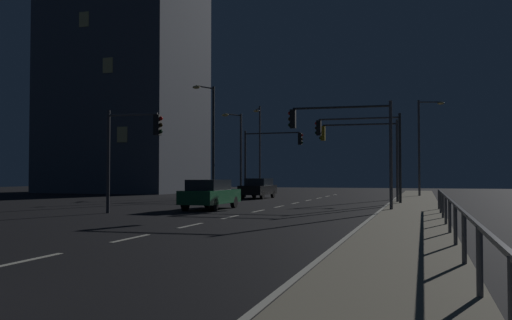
{
  "coord_description": "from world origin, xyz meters",
  "views": [
    {
      "loc": [
        7.9,
        -4.09,
        1.77
      ],
      "look_at": [
        -0.06,
        20.87,
        2.56
      ],
      "focal_mm": 36.86,
      "sensor_mm": 36.0,
      "label": 1
    }
  ],
  "objects_px": {
    "car_oncoming": "(258,188)",
    "traffic_light_overhead_east": "(132,141)",
    "traffic_light_mid_left": "(361,143)",
    "car": "(210,194)",
    "street_lamp_across_street": "(259,142)",
    "street_lamp_corner": "(238,146)",
    "street_lamp_median": "(423,138)",
    "street_lamp_far_end": "(211,133)",
    "traffic_light_mid_right": "(270,149)",
    "traffic_light_far_center": "(344,132)",
    "building_distant": "(127,50)",
    "traffic_light_near_right": "(361,139)"
  },
  "relations": [
    {
      "from": "car",
      "to": "street_lamp_across_street",
      "type": "bearing_deg",
      "value": 100.75
    },
    {
      "from": "car",
      "to": "street_lamp_median",
      "type": "height_order",
      "value": "street_lamp_median"
    },
    {
      "from": "traffic_light_mid_left",
      "to": "building_distant",
      "type": "relative_size",
      "value": 0.17
    },
    {
      "from": "car_oncoming",
      "to": "street_lamp_across_street",
      "type": "xyz_separation_m",
      "value": [
        -2.64,
        8.7,
        4.18
      ]
    },
    {
      "from": "street_lamp_corner",
      "to": "street_lamp_far_end",
      "type": "height_order",
      "value": "street_lamp_far_end"
    },
    {
      "from": "traffic_light_far_center",
      "to": "traffic_light_mid_left",
      "type": "xyz_separation_m",
      "value": [
        -0.02,
        7.92,
        -0.09
      ]
    },
    {
      "from": "street_lamp_far_end",
      "to": "car_oncoming",
      "type": "bearing_deg",
      "value": 62.98
    },
    {
      "from": "traffic_light_mid_left",
      "to": "building_distant",
      "type": "xyz_separation_m",
      "value": [
        -27.32,
        16.25,
        11.78
      ]
    },
    {
      "from": "car",
      "to": "traffic_light_far_center",
      "type": "xyz_separation_m",
      "value": [
        7.01,
        0.49,
        3.13
      ]
    },
    {
      "from": "street_lamp_corner",
      "to": "street_lamp_median",
      "type": "bearing_deg",
      "value": 15.78
    },
    {
      "from": "traffic_light_far_center",
      "to": "street_lamp_across_street",
      "type": "relative_size",
      "value": 0.63
    },
    {
      "from": "building_distant",
      "to": "traffic_light_mid_left",
      "type": "bearing_deg",
      "value": -30.75
    },
    {
      "from": "street_lamp_far_end",
      "to": "traffic_light_mid_right",
      "type": "bearing_deg",
      "value": 67.73
    },
    {
      "from": "traffic_light_mid_left",
      "to": "street_lamp_corner",
      "type": "bearing_deg",
      "value": 147.83
    },
    {
      "from": "car_oncoming",
      "to": "street_lamp_median",
      "type": "bearing_deg",
      "value": 25.28
    },
    {
      "from": "traffic_light_mid_left",
      "to": "street_lamp_far_end",
      "type": "bearing_deg",
      "value": 175.84
    },
    {
      "from": "traffic_light_overhead_east",
      "to": "street_lamp_median",
      "type": "height_order",
      "value": "street_lamp_median"
    },
    {
      "from": "car",
      "to": "traffic_light_mid_right",
      "type": "bearing_deg",
      "value": 94.44
    },
    {
      "from": "traffic_light_mid_right",
      "to": "traffic_light_mid_left",
      "type": "xyz_separation_m",
      "value": [
        8.21,
        -7.17,
        -0.09
      ]
    },
    {
      "from": "traffic_light_near_right",
      "to": "building_distant",
      "type": "height_order",
      "value": "building_distant"
    },
    {
      "from": "traffic_light_mid_right",
      "to": "traffic_light_near_right",
      "type": "bearing_deg",
      "value": -45.79
    },
    {
      "from": "car_oncoming",
      "to": "street_lamp_across_street",
      "type": "height_order",
      "value": "street_lamp_across_street"
    },
    {
      "from": "street_lamp_corner",
      "to": "traffic_light_far_center",
      "type": "bearing_deg",
      "value": -53.55
    },
    {
      "from": "traffic_light_near_right",
      "to": "building_distant",
      "type": "xyz_separation_m",
      "value": [
        -27.48,
        17.69,
        11.61
      ]
    },
    {
      "from": "traffic_light_far_center",
      "to": "street_lamp_median",
      "type": "relative_size",
      "value": 0.68
    },
    {
      "from": "building_distant",
      "to": "street_lamp_far_end",
      "type": "bearing_deg",
      "value": -43.15
    },
    {
      "from": "traffic_light_overhead_east",
      "to": "traffic_light_mid_left",
      "type": "relative_size",
      "value": 0.94
    },
    {
      "from": "car",
      "to": "street_lamp_across_street",
      "type": "height_order",
      "value": "street_lamp_across_street"
    },
    {
      "from": "car",
      "to": "street_lamp_corner",
      "type": "distance_m",
      "value": 16.12
    },
    {
      "from": "car_oncoming",
      "to": "traffic_light_overhead_east",
      "type": "height_order",
      "value": "traffic_light_overhead_east"
    },
    {
      "from": "car",
      "to": "traffic_light_near_right",
      "type": "xyz_separation_m",
      "value": [
        7.16,
        6.97,
        3.21
      ]
    },
    {
      "from": "traffic_light_mid_left",
      "to": "car_oncoming",
      "type": "bearing_deg",
      "value": 148.97
    },
    {
      "from": "traffic_light_mid_right",
      "to": "street_lamp_median",
      "type": "xyz_separation_m",
      "value": [
        11.99,
        3.84,
        0.89
      ]
    },
    {
      "from": "traffic_light_mid_right",
      "to": "building_distant",
      "type": "xyz_separation_m",
      "value": [
        -19.11,
        9.08,
        11.69
      ]
    },
    {
      "from": "traffic_light_mid_left",
      "to": "street_lamp_corner",
      "type": "xyz_separation_m",
      "value": [
        -10.9,
        6.86,
        0.36
      ]
    },
    {
      "from": "car",
      "to": "traffic_light_mid_left",
      "type": "height_order",
      "value": "traffic_light_mid_left"
    },
    {
      "from": "traffic_light_near_right",
      "to": "street_lamp_median",
      "type": "xyz_separation_m",
      "value": [
        3.61,
        12.44,
        0.81
      ]
    },
    {
      "from": "street_lamp_median",
      "to": "street_lamp_across_street",
      "type": "distance_m",
      "value": 15.28
    },
    {
      "from": "traffic_light_far_center",
      "to": "traffic_light_mid_right",
      "type": "height_order",
      "value": "traffic_light_mid_right"
    },
    {
      "from": "traffic_light_mid_left",
      "to": "building_distant",
      "type": "bearing_deg",
      "value": 149.25
    },
    {
      "from": "traffic_light_near_right",
      "to": "street_lamp_median",
      "type": "distance_m",
      "value": 12.98
    },
    {
      "from": "traffic_light_far_center",
      "to": "street_lamp_across_street",
      "type": "distance_m",
      "value": 24.54
    },
    {
      "from": "traffic_light_mid_left",
      "to": "street_lamp_corner",
      "type": "height_order",
      "value": "street_lamp_corner"
    },
    {
      "from": "building_distant",
      "to": "traffic_light_overhead_east",
      "type": "bearing_deg",
      "value": -57.88
    },
    {
      "from": "traffic_light_far_center",
      "to": "traffic_light_mid_right",
      "type": "distance_m",
      "value": 17.18
    },
    {
      "from": "car",
      "to": "street_lamp_corner",
      "type": "height_order",
      "value": "street_lamp_corner"
    },
    {
      "from": "traffic_light_far_center",
      "to": "building_distant",
      "type": "relative_size",
      "value": 0.17
    },
    {
      "from": "traffic_light_mid_left",
      "to": "street_lamp_across_street",
      "type": "height_order",
      "value": "street_lamp_across_street"
    },
    {
      "from": "car",
      "to": "car_oncoming",
      "type": "height_order",
      "value": "same"
    },
    {
      "from": "traffic_light_mid_right",
      "to": "street_lamp_corner",
      "type": "distance_m",
      "value": 2.73
    }
  ]
}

